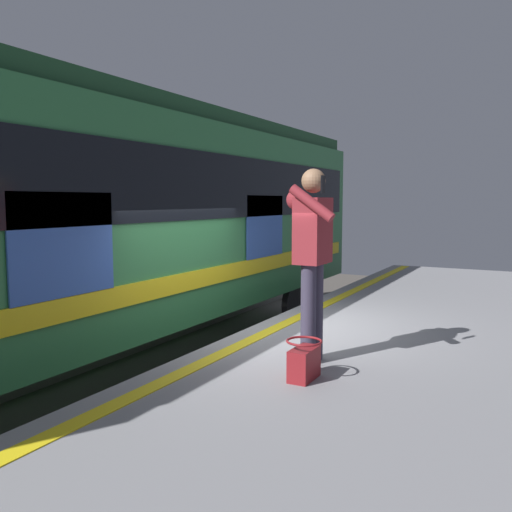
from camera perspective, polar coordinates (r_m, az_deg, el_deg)
The scene contains 8 objects.
ground_plane at distance 6.82m, azimuth -0.25°, elevation -16.54°, with size 25.10×25.10×0.00m, color #4C4742.
platform at distance 5.94m, azimuth 21.53°, elevation -14.70°, with size 13.70×4.85×1.11m, color gray.
safety_line at distance 6.35m, azimuth 2.15°, elevation -7.66°, with size 13.43×0.16×0.01m, color yellow.
track_rail_near at distance 7.67m, azimuth -11.48°, elevation -13.44°, with size 17.82×0.08×0.16m, color slate.
track_rail_far at distance 8.61m, azimuth -19.01°, elevation -11.47°, with size 17.82×0.08×0.16m, color slate.
train_carriage at distance 7.82m, azimuth -15.15°, elevation 4.40°, with size 11.93×2.74×3.78m.
passenger at distance 4.93m, azimuth 5.98°, elevation 0.81°, with size 0.57×0.55×1.78m.
handbag at distance 4.58m, azimuth 5.14°, elevation -11.11°, with size 0.34×0.31×0.34m.
Camera 1 is at (5.55, 3.00, 2.61)m, focal length 37.57 mm.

